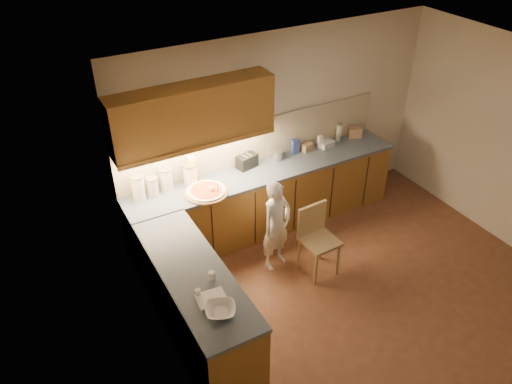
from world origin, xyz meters
TOP-DOWN VIEW (x-y plane):
  - room at (0.00, 0.00)m, footprint 4.54×4.50m
  - l_counter at (-0.92, 1.25)m, footprint 3.77×2.62m
  - backsplash at (-0.38, 1.99)m, footprint 3.75×0.02m
  - upper_cabinets at (-1.27, 1.82)m, footprint 1.95×0.36m
  - pizza_on_board at (-1.28, 1.57)m, footprint 0.53×0.53m
  - child at (-0.65, 0.96)m, footprint 0.50×0.40m
  - wooden_chair at (-0.27, 0.67)m, footprint 0.42×0.42m
  - mixing_bowl at (-1.95, -0.23)m, footprint 0.36×0.36m
  - canister_a at (-2.01, 1.84)m, footprint 0.16×0.16m
  - canister_b at (-1.85, 1.84)m, footprint 0.14×0.14m
  - canister_c at (-1.66, 1.88)m, footprint 0.16×0.16m
  - canister_d at (-1.36, 1.86)m, footprint 0.17×0.17m
  - oil_jug at (-1.31, 1.90)m, footprint 0.13×0.11m
  - toaster at (-0.56, 1.87)m, footprint 0.30×0.21m
  - steel_pot at (-0.11, 1.86)m, footprint 0.17×0.17m
  - blue_box at (0.19, 1.89)m, footprint 0.11×0.08m
  - card_box_a at (0.37, 1.86)m, footprint 0.17×0.13m
  - white_bottle at (0.57, 1.84)m, footprint 0.07×0.07m
  - flat_pack at (0.67, 1.82)m, footprint 0.22×0.17m
  - tall_jar at (0.93, 1.89)m, footprint 0.08×0.08m
  - card_box_b at (1.19, 1.87)m, footprint 0.23×0.20m
  - dough_cloth at (-1.95, -0.04)m, footprint 0.29×0.24m
  - spice_jar_a at (-2.04, 0.06)m, footprint 0.07×0.07m
  - spice_jar_b at (-1.83, 0.20)m, footprint 0.07×0.07m

SIDE VIEW (x-z plane):
  - l_counter at x=-0.92m, z-range 0.00..0.92m
  - wooden_chair at x=-0.27m, z-range 0.07..0.97m
  - child at x=-0.65m, z-range 0.00..1.20m
  - dough_cloth at x=-1.95m, z-range 0.92..0.94m
  - pizza_on_board at x=-1.28m, z-range 0.84..1.05m
  - mixing_bowl at x=-1.95m, z-range 0.92..0.99m
  - spice_jar_a at x=-2.04m, z-range 0.92..0.99m
  - flat_pack at x=0.67m, z-range 0.92..1.00m
  - spice_jar_b at x=-1.83m, z-range 0.92..1.00m
  - card_box_a at x=0.37m, z-range 0.92..1.03m
  - steel_pot at x=-0.11m, z-range 0.92..1.05m
  - card_box_b at x=1.19m, z-range 0.92..1.06m
  - toaster at x=-0.56m, z-range 0.92..1.10m
  - white_bottle at x=0.57m, z-range 0.92..1.10m
  - blue_box at x=0.19m, z-range 0.92..1.12m
  - canister_b at x=-1.85m, z-range 0.92..1.17m
  - tall_jar at x=0.93m, z-range 0.92..1.18m
  - canister_d at x=-1.36m, z-range 0.92..1.20m
  - canister_c at x=-1.66m, z-range 0.92..1.22m
  - canister_a at x=-2.01m, z-range 0.92..1.24m
  - oil_jug at x=-1.31m, z-range 0.90..1.27m
  - backsplash at x=-0.38m, z-range 0.92..1.50m
  - room at x=0.00m, z-range 0.37..2.99m
  - upper_cabinets at x=-1.27m, z-range 1.48..2.21m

